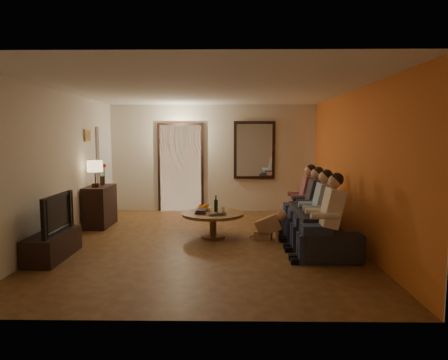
{
  "coord_description": "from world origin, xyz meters",
  "views": [
    {
      "loc": [
        0.4,
        -6.75,
        1.79
      ],
      "look_at": [
        0.3,
        0.3,
        1.05
      ],
      "focal_mm": 32.0,
      "sensor_mm": 36.0,
      "label": 1
    }
  ],
  "objects_px": {
    "person_a": "(327,222)",
    "laptop": "(218,215)",
    "coffee_table": "(213,225)",
    "dresser": "(100,206)",
    "bowl": "(204,209)",
    "wine_bottle": "(216,203)",
    "tv_stand": "(53,245)",
    "tv": "(51,214)",
    "person_d": "(304,202)",
    "dog": "(269,224)",
    "table_lamp": "(95,174)",
    "person_b": "(318,214)",
    "sofa": "(320,227)",
    "person_c": "(310,207)"
  },
  "relations": [
    {
      "from": "person_b",
      "to": "person_d",
      "type": "relative_size",
      "value": 1.0
    },
    {
      "from": "sofa",
      "to": "person_a",
      "type": "xyz_separation_m",
      "value": [
        -0.1,
        -0.9,
        0.28
      ]
    },
    {
      "from": "sofa",
      "to": "dog",
      "type": "height_order",
      "value": "sofa"
    },
    {
      "from": "person_b",
      "to": "laptop",
      "type": "bearing_deg",
      "value": 160.36
    },
    {
      "from": "person_b",
      "to": "coffee_table",
      "type": "relative_size",
      "value": 1.08
    },
    {
      "from": "dresser",
      "to": "bowl",
      "type": "relative_size",
      "value": 3.57
    },
    {
      "from": "tv_stand",
      "to": "tv",
      "type": "xyz_separation_m",
      "value": [
        0.0,
        0.0,
        0.48
      ]
    },
    {
      "from": "coffee_table",
      "to": "dresser",
      "type": "bearing_deg",
      "value": 159.12
    },
    {
      "from": "person_a",
      "to": "person_d",
      "type": "relative_size",
      "value": 1.0
    },
    {
      "from": "sofa",
      "to": "person_b",
      "type": "height_order",
      "value": "person_b"
    },
    {
      "from": "dresser",
      "to": "person_d",
      "type": "bearing_deg",
      "value": -7.71
    },
    {
      "from": "person_c",
      "to": "person_d",
      "type": "xyz_separation_m",
      "value": [
        0.0,
        0.6,
        0.0
      ]
    },
    {
      "from": "table_lamp",
      "to": "person_c",
      "type": "xyz_separation_m",
      "value": [
        4.05,
        -0.93,
        -0.49
      ]
    },
    {
      "from": "dresser",
      "to": "person_a",
      "type": "distance_m",
      "value": 4.69
    },
    {
      "from": "sofa",
      "to": "dresser",
      "type": "bearing_deg",
      "value": 71.55
    },
    {
      "from": "dog",
      "to": "tv",
      "type": "bearing_deg",
      "value": -144.58
    },
    {
      "from": "person_b",
      "to": "wine_bottle",
      "type": "distance_m",
      "value": 1.91
    },
    {
      "from": "table_lamp",
      "to": "dog",
      "type": "bearing_deg",
      "value": -14.03
    },
    {
      "from": "dresser",
      "to": "bowl",
      "type": "distance_m",
      "value": 2.27
    },
    {
      "from": "person_d",
      "to": "dog",
      "type": "relative_size",
      "value": 2.14
    },
    {
      "from": "dog",
      "to": "person_a",
      "type": "bearing_deg",
      "value": -44.81
    },
    {
      "from": "tv",
      "to": "sofa",
      "type": "relative_size",
      "value": 0.47
    },
    {
      "from": "dresser",
      "to": "laptop",
      "type": "height_order",
      "value": "dresser"
    },
    {
      "from": "dresser",
      "to": "tv_stand",
      "type": "distance_m",
      "value": 2.21
    },
    {
      "from": "sofa",
      "to": "bowl",
      "type": "xyz_separation_m",
      "value": [
        -1.98,
        0.77,
        0.17
      ]
    },
    {
      "from": "tv",
      "to": "person_d",
      "type": "xyz_separation_m",
      "value": [
        4.05,
        1.65,
        -0.08
      ]
    },
    {
      "from": "tv_stand",
      "to": "sofa",
      "type": "distance_m",
      "value": 4.22
    },
    {
      "from": "coffee_table",
      "to": "wine_bottle",
      "type": "distance_m",
      "value": 0.4
    },
    {
      "from": "table_lamp",
      "to": "dog",
      "type": "distance_m",
      "value": 3.55
    },
    {
      "from": "person_d",
      "to": "coffee_table",
      "type": "distance_m",
      "value": 1.78
    },
    {
      "from": "table_lamp",
      "to": "person_d",
      "type": "distance_m",
      "value": 4.1
    },
    {
      "from": "table_lamp",
      "to": "person_b",
      "type": "relative_size",
      "value": 0.45
    },
    {
      "from": "dresser",
      "to": "coffee_table",
      "type": "height_order",
      "value": "dresser"
    },
    {
      "from": "person_a",
      "to": "laptop",
      "type": "xyz_separation_m",
      "value": [
        -1.6,
        1.17,
        -0.14
      ]
    },
    {
      "from": "person_a",
      "to": "bowl",
      "type": "distance_m",
      "value": 2.52
    },
    {
      "from": "dresser",
      "to": "person_b",
      "type": "height_order",
      "value": "person_b"
    },
    {
      "from": "bowl",
      "to": "dresser",
      "type": "bearing_deg",
      "value": 162.68
    },
    {
      "from": "dresser",
      "to": "sofa",
      "type": "relative_size",
      "value": 0.43
    },
    {
      "from": "wine_bottle",
      "to": "dresser",
      "type": "bearing_deg",
      "value": 161.64
    },
    {
      "from": "person_b",
      "to": "person_a",
      "type": "bearing_deg",
      "value": -90.0
    },
    {
      "from": "bowl",
      "to": "wine_bottle",
      "type": "height_order",
      "value": "wine_bottle"
    },
    {
      "from": "dresser",
      "to": "table_lamp",
      "type": "relative_size",
      "value": 1.71
    },
    {
      "from": "tv_stand",
      "to": "bowl",
      "type": "distance_m",
      "value": 2.67
    },
    {
      "from": "person_a",
      "to": "person_b",
      "type": "xyz_separation_m",
      "value": [
        0.0,
        0.6,
        0.0
      ]
    },
    {
      "from": "laptop",
      "to": "person_a",
      "type": "bearing_deg",
      "value": -55.18
    },
    {
      "from": "dresser",
      "to": "tv_stand",
      "type": "relative_size",
      "value": 0.8
    },
    {
      "from": "tv",
      "to": "wine_bottle",
      "type": "height_order",
      "value": "tv"
    },
    {
      "from": "table_lamp",
      "to": "person_c",
      "type": "distance_m",
      "value": 4.19
    },
    {
      "from": "bowl",
      "to": "laptop",
      "type": "distance_m",
      "value": 0.57
    },
    {
      "from": "person_a",
      "to": "coffee_table",
      "type": "xyz_separation_m",
      "value": [
        -1.7,
        1.45,
        -0.38
      ]
    }
  ]
}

